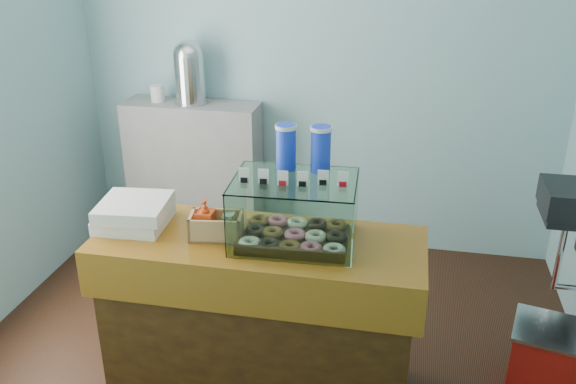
% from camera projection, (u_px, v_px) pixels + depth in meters
% --- Properties ---
extents(ground, '(3.50, 3.50, 0.00)m').
position_uv_depth(ground, '(272.00, 357.00, 3.52)').
color(ground, black).
rests_on(ground, ground).
extents(room_shell, '(3.54, 3.04, 2.82)m').
position_uv_depth(room_shell, '(274.00, 61.00, 2.84)').
color(room_shell, '#83B3BF').
rests_on(room_shell, ground).
extents(counter, '(1.60, 0.60, 0.90)m').
position_uv_depth(counter, '(260.00, 316.00, 3.10)').
color(counter, '#442A0D').
rests_on(counter, ground).
extents(back_shelf, '(1.00, 0.32, 1.10)m').
position_uv_depth(back_shelf, '(195.00, 173.00, 4.65)').
color(back_shelf, gray).
rests_on(back_shelf, ground).
extents(display_case, '(0.60, 0.45, 0.53)m').
position_uv_depth(display_case, '(296.00, 206.00, 2.87)').
color(display_case, black).
rests_on(display_case, counter).
extents(condiment_crate, '(0.27, 0.19, 0.20)m').
position_uv_depth(condiment_crate, '(214.00, 224.00, 2.92)').
color(condiment_crate, tan).
rests_on(condiment_crate, counter).
extents(pastry_boxes, '(0.37, 0.36, 0.13)m').
position_uv_depth(pastry_boxes, '(134.00, 213.00, 3.04)').
color(pastry_boxes, silver).
rests_on(pastry_boxes, counter).
extents(coffee_urn, '(0.25, 0.25, 0.45)m').
position_uv_depth(coffee_urn, '(189.00, 71.00, 4.33)').
color(coffee_urn, silver).
rests_on(coffee_urn, back_shelf).
extents(red_cooler, '(0.52, 0.44, 0.40)m').
position_uv_depth(red_cooler, '(555.00, 362.00, 3.17)').
color(red_cooler, red).
rests_on(red_cooler, ground).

